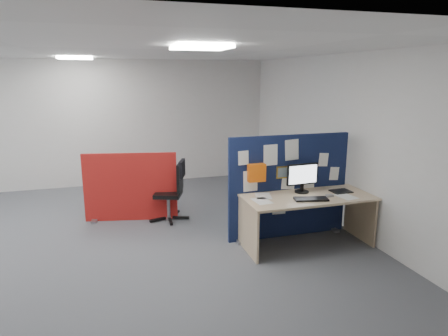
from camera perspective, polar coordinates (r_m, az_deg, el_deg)
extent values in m
plane|color=#4C4E53|center=(6.00, -24.69, -11.43)|extent=(9.00, 9.00, 0.00)
cube|color=white|center=(5.52, -27.46, 15.14)|extent=(9.00, 7.00, 0.02)
cube|color=silver|center=(9.03, -22.62, 5.66)|extent=(9.00, 0.02, 2.70)
cube|color=silver|center=(6.57, 16.45, 3.66)|extent=(0.02, 7.00, 2.70)
cube|color=white|center=(4.56, -3.32, 16.87)|extent=(0.60, 0.60, 0.04)
cube|color=white|center=(7.94, -20.49, 14.51)|extent=(0.60, 0.60, 0.04)
cube|color=#0F1439|center=(5.97, 9.22, -2.61)|extent=(1.86, 0.06, 1.54)
cube|color=gray|center=(5.94, 2.04, -10.20)|extent=(0.08, 0.30, 0.04)
cube|color=gray|center=(6.57, 15.19, -8.31)|extent=(0.08, 0.30, 0.04)
cube|color=white|center=(5.55, 2.78, 1.45)|extent=(0.15, 0.01, 0.20)
cube|color=white|center=(5.69, 6.67, 1.84)|extent=(0.21, 0.01, 0.30)
cube|color=white|center=(5.82, 9.67, 2.57)|extent=(0.21, 0.01, 0.30)
cube|color=white|center=(6.10, 14.03, 1.16)|extent=(0.15, 0.01, 0.20)
cube|color=white|center=(5.66, 3.80, -1.87)|extent=(0.21, 0.01, 0.30)
cube|color=white|center=(6.07, 11.88, -2.45)|extent=(0.21, 0.01, 0.30)
cube|color=white|center=(6.25, 15.47, -0.77)|extent=(0.15, 0.01, 0.20)
cube|color=white|center=(5.95, 7.91, -5.17)|extent=(0.21, 0.01, 0.30)
cube|color=white|center=(5.90, 9.22, -1.59)|extent=(0.21, 0.01, 0.30)
cube|color=gold|center=(5.84, 8.58, -0.59)|extent=(0.24, 0.01, 0.18)
cube|color=orange|center=(5.62, 4.67, -0.68)|extent=(0.25, 0.10, 0.25)
cube|color=tan|center=(5.69, 11.86, -4.08)|extent=(1.81, 0.81, 0.03)
cube|color=tan|center=(5.46, 3.45, -8.60)|extent=(0.03, 0.74, 0.70)
cube|color=tan|center=(6.25, 18.84, -6.45)|extent=(0.03, 0.74, 0.70)
cube|color=tan|center=(6.05, 10.11, -4.58)|extent=(1.63, 0.02, 0.30)
cylinder|color=black|center=(5.83, 11.04, -3.35)|extent=(0.20, 0.20, 0.02)
cube|color=black|center=(5.82, 11.06, -2.78)|extent=(0.04, 0.03, 0.10)
cube|color=black|center=(5.77, 11.15, -0.87)|extent=(0.48, 0.06, 0.30)
cube|color=silver|center=(5.75, 11.24, -0.91)|extent=(0.44, 0.03, 0.26)
cube|color=black|center=(5.52, 12.34, -4.35)|extent=(0.48, 0.27, 0.02)
cube|color=gray|center=(5.71, 14.86, -3.85)|extent=(0.10, 0.06, 0.03)
cube|color=black|center=(6.00, 16.36, -3.21)|extent=(0.29, 0.23, 0.01)
cube|color=#AF1D16|center=(6.76, -13.20, -2.67)|extent=(1.50, 0.36, 1.14)
cube|color=gray|center=(6.92, -18.04, -7.38)|extent=(0.08, 0.30, 0.04)
cube|color=gray|center=(6.98, -7.94, -6.66)|extent=(0.08, 0.30, 0.04)
cube|color=black|center=(6.79, -6.18, -7.03)|extent=(0.28, 0.14, 0.04)
cube|color=black|center=(6.99, -7.06, -6.45)|extent=(0.21, 0.25, 0.04)
cube|color=black|center=(6.97, -9.02, -6.59)|extent=(0.19, 0.26, 0.04)
cube|color=black|center=(6.75, -9.45, -7.27)|extent=(0.28, 0.12, 0.04)
cube|color=black|center=(6.64, -7.66, -7.57)|extent=(0.06, 0.28, 0.04)
cylinder|color=gray|center=(6.76, -7.93, -5.43)|extent=(0.06, 0.06, 0.39)
cube|color=black|center=(6.70, -7.98, -3.70)|extent=(0.55, 0.55, 0.06)
cube|color=black|center=(6.58, -6.33, -1.28)|extent=(0.18, 0.38, 0.46)
cube|color=black|center=(6.54, -6.04, -0.11)|extent=(0.17, 0.35, 0.28)
cube|color=white|center=(5.37, 5.42, -4.70)|extent=(0.24, 0.32, 0.00)
cube|color=white|center=(5.59, 5.62, -3.99)|extent=(0.28, 0.34, 0.00)
cube|color=white|center=(5.79, 17.04, -3.90)|extent=(0.26, 0.33, 0.00)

